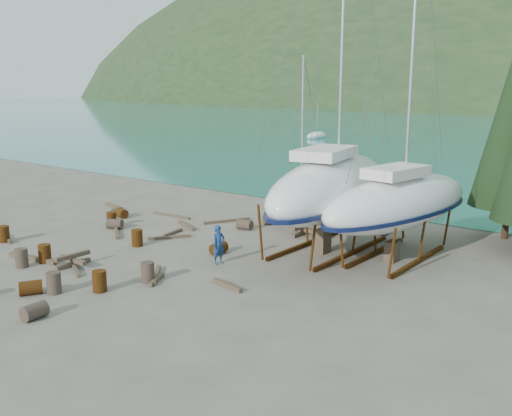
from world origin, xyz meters
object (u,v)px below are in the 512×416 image
Objects in this scene: worker at (219,245)px; small_sailboat_shore at (298,195)px; large_sailboat_far at (399,202)px; large_sailboat_near at (331,186)px.

small_sailboat_shore is at bearing 20.57° from worker.
large_sailboat_far is at bearing -42.85° from small_sailboat_shore.
worker is at bearing -128.22° from large_sailboat_far.
large_sailboat_near reaches higher than small_sailboat_shore.
worker is at bearing -97.05° from small_sailboat_shore.
large_sailboat_far is (3.36, 0.68, -0.48)m from large_sailboat_near.
large_sailboat_near is 6.43m from worker.
large_sailboat_near is 2.05× the size of small_sailboat_shore.
worker is (1.98, -9.59, -0.72)m from small_sailboat_shore.
large_sailboat_far reaches higher than worker.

